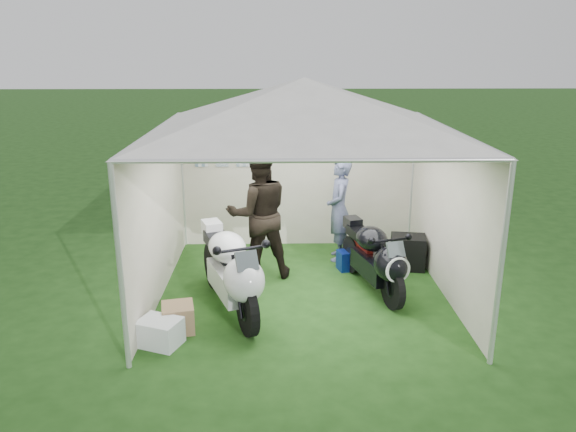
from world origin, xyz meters
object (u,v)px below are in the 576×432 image
motorcycle_black (376,257)px  paddock_stand (351,260)px  equipment_box (408,252)px  crate_0 (160,332)px  person_dark_jacket (259,214)px  crate_1 (178,318)px  canopy_tent (304,110)px  person_blue_jacket (339,209)px  motorcycle_white (232,270)px

motorcycle_black → paddock_stand: 0.95m
equipment_box → crate_0: size_ratio=1.11×
paddock_stand → person_dark_jacket: person_dark_jacket is taller
person_dark_jacket → crate_0: bearing=48.1°
crate_0 → equipment_box: bearing=34.1°
person_dark_jacket → crate_1: size_ratio=5.22×
canopy_tent → motorcycle_black: size_ratio=2.99×
person_dark_jacket → crate_0: 2.48m
person_blue_jacket → crate_0: size_ratio=3.56×
motorcycle_black → crate_0: 3.16m
motorcycle_white → crate_1: 0.91m
motorcycle_black → crate_1: 2.87m
canopy_tent → person_dark_jacket: canopy_tent is taller
paddock_stand → person_blue_jacket: bearing=108.4°
motorcycle_black → crate_0: (-2.78, -1.45, -0.37)m
person_dark_jacket → crate_1: person_dark_jacket is taller
canopy_tent → crate_1: size_ratio=14.81×
paddock_stand → person_blue_jacket: size_ratio=0.24×
motorcycle_white → person_dark_jacket: size_ratio=1.05×
motorcycle_white → person_blue_jacket: bearing=29.6°
canopy_tent → motorcycle_black: 2.29m
motorcycle_white → crate_1: (-0.63, -0.50, -0.43)m
canopy_tent → motorcycle_black: canopy_tent is taller
canopy_tent → motorcycle_white: 2.30m
equipment_box → motorcycle_white: bearing=-150.6°
person_dark_jacket → equipment_box: (2.34, 0.29, -0.73)m
person_dark_jacket → equipment_box: bearing=173.6°
canopy_tent → person_dark_jacket: bearing=141.7°
paddock_stand → motorcycle_white: bearing=-140.3°
equipment_box → crate_1: size_ratio=1.39×
paddock_stand → equipment_box: (0.90, 0.04, 0.11)m
paddock_stand → person_dark_jacket: bearing=-170.3°
person_dark_jacket → crate_0: (-1.11, -2.05, -0.84)m
person_dark_jacket → crate_0: size_ratio=4.19×
canopy_tent → equipment_box: 2.98m
equipment_box → paddock_stand: bearing=-177.4°
crate_1 → person_dark_jacket: bearing=60.9°
motorcycle_white → crate_0: (-0.79, -0.84, -0.44)m
motorcycle_black → crate_1: bearing=-172.2°
paddock_stand → crate_1: bearing=-140.7°
motorcycle_white → person_dark_jacket: 1.32m
person_blue_jacket → paddock_stand: bearing=21.7°
motorcycle_white → person_blue_jacket: (1.60, 1.93, 0.24)m
equipment_box → canopy_tent: bearing=-155.0°
canopy_tent → person_dark_jacket: (-0.64, 0.50, -1.58)m
motorcycle_black → person_blue_jacket: (-0.39, 1.32, 0.32)m
person_dark_jacket → person_blue_jacket: (1.28, 0.72, -0.15)m
crate_1 → canopy_tent: bearing=37.2°
motorcycle_white → motorcycle_black: motorcycle_white is taller
motorcycle_black → crate_0: bearing=-167.5°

